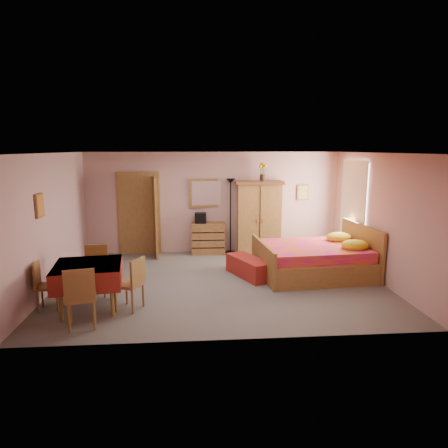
{
  "coord_description": "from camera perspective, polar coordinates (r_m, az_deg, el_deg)",
  "views": [
    {
      "loc": [
        -0.55,
        -7.76,
        2.69
      ],
      "look_at": [
        0.1,
        0.3,
        1.15
      ],
      "focal_mm": 32.0,
      "sensor_mm": 36.0,
      "label": 1
    }
  ],
  "objects": [
    {
      "name": "floor_lamp",
      "position": [
        10.28,
        0.93,
        1.12
      ],
      "size": [
        0.32,
        0.32,
        1.93
      ],
      "primitive_type": "cube",
      "rotation": [
        0.0,
        0.0,
        0.38
      ],
      "color": "black",
      "rests_on": "floor"
    },
    {
      "name": "wall_back",
      "position": [
        10.37,
        -1.53,
        3.07
      ],
      "size": [
        6.5,
        0.1,
        2.6
      ],
      "primitive_type": "cube",
      "color": "tan",
      "rests_on": "floor"
    },
    {
      "name": "stereo",
      "position": [
        10.19,
        -3.38,
        0.87
      ],
      "size": [
        0.3,
        0.23,
        0.27
      ],
      "primitive_type": "cube",
      "rotation": [
        0.0,
        0.0,
        -0.07
      ],
      "color": "black",
      "rests_on": "chest_of_drawers"
    },
    {
      "name": "bench",
      "position": [
        8.54,
        3.56,
        -6.19
      ],
      "size": [
        0.9,
        1.28,
        0.4
      ],
      "primitive_type": "cube",
      "rotation": [
        0.0,
        0.0,
        0.42
      ],
      "color": "maroon",
      "rests_on": "floor"
    },
    {
      "name": "wardrobe",
      "position": [
        10.23,
        5.0,
        0.88
      ],
      "size": [
        1.23,
        0.69,
        1.88
      ],
      "primitive_type": "cube",
      "rotation": [
        0.0,
        0.0,
        -0.06
      ],
      "color": "#AE7F3B",
      "rests_on": "floor"
    },
    {
      "name": "ceiling",
      "position": [
        7.78,
        -0.57,
        10.12
      ],
      "size": [
        6.5,
        6.5,
        0.0
      ],
      "primitive_type": "plane",
      "rotation": [
        3.14,
        0.0,
        0.0
      ],
      "color": "brown",
      "rests_on": "wall_back"
    },
    {
      "name": "sunflower_vase",
      "position": [
        10.16,
        5.52,
        7.42
      ],
      "size": [
        0.19,
        0.19,
        0.45
      ],
      "primitive_type": "cube",
      "rotation": [
        0.0,
        0.0,
        -0.05
      ],
      "color": "yellow",
      "rests_on": "wardrobe"
    },
    {
      "name": "floor",
      "position": [
        8.23,
        -0.53,
        -8.29
      ],
      "size": [
        6.5,
        6.5,
        0.0
      ],
      "primitive_type": "plane",
      "color": "slate",
      "rests_on": "ground"
    },
    {
      "name": "chair_east",
      "position": [
        6.97,
        -13.43,
        -8.27
      ],
      "size": [
        0.54,
        0.54,
        0.9
      ],
      "primitive_type": "cube",
      "rotation": [
        0.0,
        0.0,
        1.14
      ],
      "color": "#A26737",
      "rests_on": "floor"
    },
    {
      "name": "wall_front",
      "position": [
        5.47,
        1.31,
        -3.93
      ],
      "size": [
        6.5,
        0.1,
        2.6
      ],
      "primitive_type": "cube",
      "color": "tan",
      "rests_on": "floor"
    },
    {
      "name": "window",
      "position": [
        9.8,
        18.03,
        2.98
      ],
      "size": [
        0.08,
        1.4,
        1.95
      ],
      "primitive_type": "cube",
      "color": "white",
      "rests_on": "wall_right"
    },
    {
      "name": "chair_south",
      "position": [
        6.5,
        -19.75,
        -9.72
      ],
      "size": [
        0.53,
        0.53,
        0.97
      ],
      "primitive_type": "cube",
      "rotation": [
        0.0,
        0.0,
        0.22
      ],
      "color": "olive",
      "rests_on": "floor"
    },
    {
      "name": "wall_mirror",
      "position": [
        10.33,
        -2.36,
        4.43
      ],
      "size": [
        0.95,
        0.12,
        0.75
      ],
      "primitive_type": "cube",
      "rotation": [
        0.0,
        0.0,
        0.07
      ],
      "color": "silver",
      "rests_on": "wall_back"
    },
    {
      "name": "dining_table",
      "position": [
        7.16,
        -18.71,
        -8.49
      ],
      "size": [
        1.21,
        1.21,
        0.79
      ],
      "primitive_type": "cube",
      "rotation": [
        0.0,
        0.0,
        0.13
      ],
      "color": "maroon",
      "rests_on": "floor"
    },
    {
      "name": "chair_north",
      "position": [
        7.78,
        -17.86,
        -6.43
      ],
      "size": [
        0.44,
        0.44,
        0.92
      ],
      "primitive_type": "cube",
      "rotation": [
        0.0,
        0.0,
        3.2
      ],
      "color": "#9A6434",
      "rests_on": "floor"
    },
    {
      "name": "wall_left",
      "position": [
        8.33,
        -23.44,
        0.28
      ],
      "size": [
        0.1,
        5.0,
        2.6
      ],
      "primitive_type": "cube",
      "color": "tan",
      "rests_on": "floor"
    },
    {
      "name": "chest_of_drawers",
      "position": [
        10.32,
        -2.26,
        -2.04
      ],
      "size": [
        0.86,
        0.45,
        0.81
      ],
      "primitive_type": "cube",
      "rotation": [
        0.0,
        0.0,
        -0.03
      ],
      "color": "brown",
      "rests_on": "floor"
    },
    {
      "name": "bed",
      "position": [
        8.75,
        12.62,
        -3.75
      ],
      "size": [
        2.45,
        1.99,
        1.07
      ],
      "primitive_type": "cube",
      "rotation": [
        0.0,
        0.0,
        0.08
      ],
      "color": "#D11480",
      "rests_on": "floor"
    },
    {
      "name": "picture_back",
      "position": [
        10.69,
        11.19,
        4.45
      ],
      "size": [
        0.3,
        0.04,
        0.4
      ],
      "primitive_type": "cube",
      "color": "#D8BF59",
      "rests_on": "wall_back"
    },
    {
      "name": "doorway",
      "position": [
        10.45,
        -11.97,
        1.38
      ],
      "size": [
        1.06,
        0.12,
        2.15
      ],
      "primitive_type": "cube",
      "color": "#9E6B35",
      "rests_on": "floor"
    },
    {
      "name": "picture_left",
      "position": [
        7.71,
        -24.86,
        2.4
      ],
      "size": [
        0.04,
        0.32,
        0.42
      ],
      "primitive_type": "cube",
      "color": "orange",
      "rests_on": "wall_left"
    },
    {
      "name": "wall_right",
      "position": [
        8.75,
        21.2,
        0.91
      ],
      "size": [
        0.1,
        5.0,
        2.6
      ],
      "primitive_type": "cube",
      "color": "tan",
      "rests_on": "floor"
    },
    {
      "name": "chair_west",
      "position": [
        7.42,
        -23.77,
        -8.06
      ],
      "size": [
        0.41,
        0.41,
        0.82
      ],
      "primitive_type": "cube",
      "rotation": [
        0.0,
        0.0,
        -1.45
      ],
      "color": "olive",
      "rests_on": "floor"
    }
  ]
}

